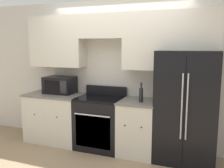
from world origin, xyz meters
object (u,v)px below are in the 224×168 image
object	(u,v)px
oven_range	(100,122)
microwave	(60,85)
refrigerator	(186,107)
bottle	(141,94)

from	to	relation	value
oven_range	microwave	bearing A→B (deg)	174.02
refrigerator	microwave	xyz separation A→B (m)	(-2.31, 0.05, 0.20)
oven_range	bottle	size ratio (longest dim) A/B	3.38
microwave	bottle	world-z (taller)	bottle
oven_range	refrigerator	distance (m)	1.50
oven_range	microwave	world-z (taller)	microwave
oven_range	refrigerator	xyz separation A→B (m)	(1.44, 0.04, 0.40)
bottle	oven_range	bearing A→B (deg)	173.28
refrigerator	microwave	size ratio (longest dim) A/B	3.12
oven_range	bottle	xyz separation A→B (m)	(0.75, -0.09, 0.57)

